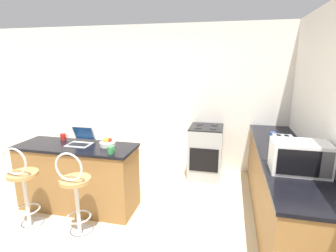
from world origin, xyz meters
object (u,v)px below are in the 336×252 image
object	(u,v)px
mug_blue	(273,135)
mug_red	(63,137)
toaster	(283,143)
fruit_bowl	(108,143)
mug_green	(111,150)
laptop	(81,140)
stove_range	(206,152)
microwave	(300,157)
bar_stool_near	(24,191)
bar_stool_far	(76,197)

from	to	relation	value
mug_blue	mug_red	bearing A→B (deg)	-165.39
toaster	fruit_bowl	world-z (taller)	toaster
mug_green	laptop	bearing A→B (deg)	153.94
fruit_bowl	mug_green	bearing A→B (deg)	-57.00
laptop	mug_green	world-z (taller)	laptop
mug_green	mug_blue	bearing A→B (deg)	29.69
toaster	mug_green	distance (m)	2.11
toaster	stove_range	world-z (taller)	toaster
laptop	microwave	xyz separation A→B (m)	(2.60, -0.34, 0.10)
mug_green	mug_blue	world-z (taller)	same
microwave	toaster	xyz separation A→B (m)	(-0.03, 0.68, -0.07)
laptop	mug_blue	size ratio (longest dim) A/B	3.10
bar_stool_near	laptop	xyz separation A→B (m)	(0.37, 0.68, 0.45)
bar_stool_near	mug_green	xyz separation A→B (m)	(0.93, 0.40, 0.44)
bar_stool_far	stove_range	bearing A→B (deg)	58.13
mug_green	mug_blue	size ratio (longest dim) A/B	1.00
bar_stool_near	mug_blue	size ratio (longest dim) A/B	10.72
mug_blue	microwave	bearing A→B (deg)	-86.79
stove_range	mug_blue	size ratio (longest dim) A/B	9.18
stove_range	fruit_bowl	size ratio (longest dim) A/B	4.42
bar_stool_near	microwave	world-z (taller)	microwave
bar_stool_near	mug_green	world-z (taller)	bar_stool_near
bar_stool_far	laptop	world-z (taller)	laptop
microwave	mug_green	bearing A→B (deg)	178.07
bar_stool_far	mug_red	distance (m)	1.10
bar_stool_near	fruit_bowl	size ratio (longest dim) A/B	5.17
laptop	toaster	world-z (taller)	laptop
microwave	stove_range	bearing A→B (deg)	122.23
bar_stool_far	laptop	size ratio (longest dim) A/B	3.46
mug_green	fruit_bowl	xyz separation A→B (m)	(-0.17, 0.26, -0.01)
bar_stool_near	laptop	distance (m)	0.89
laptop	mug_red	size ratio (longest dim) A/B	3.22
bar_stool_near	microwave	distance (m)	3.05
bar_stool_far	mug_green	xyz separation A→B (m)	(0.26, 0.40, 0.44)
mug_green	fruit_bowl	bearing A→B (deg)	123.00
mug_blue	laptop	bearing A→B (deg)	-161.36
microwave	mug_blue	distance (m)	1.20
mug_green	mug_red	world-z (taller)	mug_green
microwave	mug_red	xyz separation A→B (m)	(-2.95, 0.45, -0.11)
bar_stool_near	stove_range	distance (m)	2.78
microwave	stove_range	xyz separation A→B (m)	(-1.05, 1.67, -0.60)
stove_range	laptop	bearing A→B (deg)	-139.36
microwave	mug_green	distance (m)	2.05
mug_red	mug_blue	xyz separation A→B (m)	(2.88, 0.75, 0.00)
bar_stool_near	fruit_bowl	distance (m)	1.10
toaster	mug_blue	distance (m)	0.52
laptop	mug_blue	xyz separation A→B (m)	(2.54, 0.86, -0.01)
stove_range	toaster	bearing A→B (deg)	-44.20
bar_stool_near	mug_green	bearing A→B (deg)	23.36
mug_green	mug_blue	distance (m)	2.28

